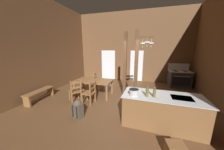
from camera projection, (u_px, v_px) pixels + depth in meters
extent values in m
cube|color=brown|center=(116.00, 109.00, 4.40)|extent=(8.11, 8.97, 0.10)
cube|color=brown|center=(132.00, 47.00, 7.77)|extent=(8.11, 0.14, 4.53)
cube|color=brown|center=(31.00, 46.00, 4.92)|extent=(0.14, 8.97, 4.53)
cube|color=white|center=(108.00, 65.00, 8.43)|extent=(1.00, 0.01, 2.05)
cube|color=white|center=(136.00, 66.00, 7.87)|extent=(0.84, 0.01, 2.05)
cube|color=brown|center=(161.00, 111.00, 3.32)|extent=(2.13, 0.97, 0.88)
cube|color=silver|center=(163.00, 96.00, 3.22)|extent=(2.19, 1.03, 0.02)
cube|color=black|center=(182.00, 98.00, 3.08)|extent=(0.53, 0.42, 0.00)
cube|color=black|center=(159.00, 115.00, 3.81)|extent=(2.00, 0.10, 0.10)
cube|color=#2E2E2E|center=(179.00, 79.00, 6.70)|extent=(1.16, 0.85, 0.90)
cube|color=black|center=(181.00, 81.00, 6.34)|extent=(0.93, 0.09, 0.52)
cylinder|color=silver|center=(182.00, 77.00, 6.26)|extent=(0.82, 0.09, 0.02)
cube|color=silver|center=(180.00, 71.00, 6.60)|extent=(1.20, 0.90, 0.03)
cube|color=silver|center=(178.00, 67.00, 6.90)|extent=(1.14, 0.14, 0.40)
cylinder|color=black|center=(186.00, 72.00, 6.40)|extent=(0.22, 0.22, 0.01)
cylinder|color=black|center=(176.00, 71.00, 6.50)|extent=(0.22, 0.22, 0.01)
cylinder|color=black|center=(184.00, 71.00, 6.69)|extent=(0.22, 0.22, 0.01)
cylinder|color=black|center=(175.00, 70.00, 6.79)|extent=(0.22, 0.22, 0.01)
cylinder|color=black|center=(189.00, 75.00, 6.17)|extent=(0.05, 0.03, 0.04)
cylinder|color=black|center=(185.00, 74.00, 6.22)|extent=(0.05, 0.03, 0.04)
cylinder|color=black|center=(180.00, 74.00, 6.26)|extent=(0.05, 0.03, 0.04)
cylinder|color=black|center=(176.00, 74.00, 6.30)|extent=(0.05, 0.03, 0.04)
cube|color=brown|center=(136.00, 67.00, 4.66)|extent=(0.16, 0.16, 2.88)
cube|color=brown|center=(145.00, 37.00, 4.37)|extent=(0.68, 0.18, 0.06)
cylinder|color=silver|center=(143.00, 40.00, 4.40)|extent=(0.01, 0.01, 0.21)
cylinder|color=silver|center=(143.00, 43.00, 4.42)|extent=(0.23, 0.23, 0.04)
cylinder|color=silver|center=(142.00, 45.00, 4.44)|extent=(0.02, 0.02, 0.14)
cylinder|color=silver|center=(147.00, 39.00, 4.37)|extent=(0.01, 0.01, 0.17)
cylinder|color=silver|center=(147.00, 42.00, 4.39)|extent=(0.24, 0.24, 0.04)
cylinder|color=silver|center=(147.00, 44.00, 4.41)|extent=(0.02, 0.02, 0.14)
cylinder|color=silver|center=(152.00, 40.00, 4.35)|extent=(0.01, 0.01, 0.20)
cylinder|color=silver|center=(151.00, 43.00, 4.38)|extent=(0.23, 0.23, 0.04)
cylinder|color=silver|center=(151.00, 45.00, 4.40)|extent=(0.02, 0.02, 0.14)
cube|color=brown|center=(125.00, 65.00, 5.27)|extent=(0.14, 0.14, 2.88)
cube|color=brown|center=(176.00, 145.00, 2.33)|extent=(0.41, 0.35, 0.04)
cube|color=brown|center=(167.00, 150.00, 2.38)|extent=(0.10, 0.28, 0.26)
cube|color=brown|center=(94.00, 81.00, 5.42)|extent=(1.71, 0.91, 0.06)
cube|color=brown|center=(83.00, 84.00, 6.09)|extent=(0.08, 0.08, 0.68)
cube|color=brown|center=(112.00, 87.00, 5.64)|extent=(0.08, 0.08, 0.68)
cube|color=brown|center=(75.00, 89.00, 5.36)|extent=(0.08, 0.08, 0.68)
cube|color=brown|center=(107.00, 93.00, 4.91)|extent=(0.08, 0.08, 0.68)
cube|color=brown|center=(98.00, 82.00, 6.28)|extent=(0.48, 0.48, 0.04)
cube|color=brown|center=(103.00, 85.00, 6.47)|extent=(0.05, 0.05, 0.41)
cube|color=brown|center=(101.00, 87.00, 6.11)|extent=(0.05, 0.05, 0.41)
cube|color=brown|center=(96.00, 80.00, 6.49)|extent=(0.05, 0.05, 0.95)
cube|color=brown|center=(94.00, 82.00, 6.13)|extent=(0.05, 0.05, 0.95)
cube|color=brown|center=(95.00, 74.00, 6.23)|extent=(0.07, 0.38, 0.07)
cube|color=brown|center=(95.00, 78.00, 6.27)|extent=(0.07, 0.38, 0.07)
cube|color=brown|center=(89.00, 93.00, 4.67)|extent=(0.47, 0.47, 0.04)
cube|color=brown|center=(82.00, 99.00, 4.61)|extent=(0.05, 0.05, 0.41)
cube|color=brown|center=(87.00, 96.00, 4.95)|extent=(0.05, 0.05, 0.41)
cube|color=brown|center=(90.00, 94.00, 4.42)|extent=(0.05, 0.05, 0.95)
cube|color=brown|center=(95.00, 91.00, 4.76)|extent=(0.05, 0.05, 0.95)
cube|color=brown|center=(92.00, 84.00, 4.51)|extent=(0.06, 0.38, 0.07)
cube|color=brown|center=(93.00, 88.00, 4.55)|extent=(0.06, 0.38, 0.07)
cube|color=brown|center=(75.00, 91.00, 4.85)|extent=(0.62, 0.62, 0.04)
cube|color=brown|center=(69.00, 96.00, 4.95)|extent=(0.07, 0.07, 0.41)
cube|color=brown|center=(78.00, 94.00, 5.16)|extent=(0.07, 0.07, 0.41)
cube|color=brown|center=(71.00, 93.00, 4.59)|extent=(0.07, 0.07, 0.95)
cube|color=brown|center=(81.00, 91.00, 4.79)|extent=(0.07, 0.07, 0.95)
cube|color=brown|center=(76.00, 83.00, 4.61)|extent=(0.27, 0.32, 0.07)
cube|color=brown|center=(76.00, 88.00, 4.65)|extent=(0.27, 0.32, 0.07)
cube|color=brown|center=(39.00, 91.00, 4.93)|extent=(0.44, 1.36, 0.04)
cube|color=brown|center=(27.00, 102.00, 4.40)|extent=(0.31, 0.08, 0.40)
cube|color=brown|center=(50.00, 91.00, 5.55)|extent=(0.31, 0.08, 0.40)
cube|color=brown|center=(40.00, 97.00, 4.99)|extent=(0.13, 1.14, 0.06)
cube|color=#4C4233|center=(78.00, 110.00, 3.72)|extent=(0.37, 0.30, 0.48)
cube|color=#4C4233|center=(81.00, 111.00, 3.84)|extent=(0.23, 0.12, 0.17)
cylinder|color=black|center=(73.00, 111.00, 3.67)|extent=(0.05, 0.05, 0.38)
cylinder|color=black|center=(77.00, 113.00, 3.57)|extent=(0.05, 0.05, 0.38)
sphere|color=#4C4233|center=(77.00, 104.00, 3.67)|extent=(0.34, 0.34, 0.27)
cylinder|color=silver|center=(134.00, 92.00, 3.21)|extent=(0.25, 0.25, 0.18)
cylinder|color=black|center=(134.00, 89.00, 3.19)|extent=(0.26, 0.26, 0.01)
cylinder|color=silver|center=(129.00, 90.00, 3.24)|extent=(0.05, 0.02, 0.02)
cylinder|color=silver|center=(139.00, 91.00, 3.16)|extent=(0.05, 0.02, 0.02)
cylinder|color=#B2A893|center=(132.00, 91.00, 3.47)|extent=(0.21, 0.21, 0.07)
cylinder|color=black|center=(132.00, 90.00, 3.46)|extent=(0.18, 0.18, 0.00)
cylinder|color=brown|center=(147.00, 92.00, 3.13)|extent=(0.08, 0.08, 0.24)
cylinder|color=brown|center=(147.00, 87.00, 3.10)|extent=(0.03, 0.03, 0.08)
cylinder|color=brown|center=(154.00, 93.00, 3.10)|extent=(0.08, 0.08, 0.21)
cylinder|color=brown|center=(155.00, 88.00, 3.07)|extent=(0.03, 0.03, 0.07)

